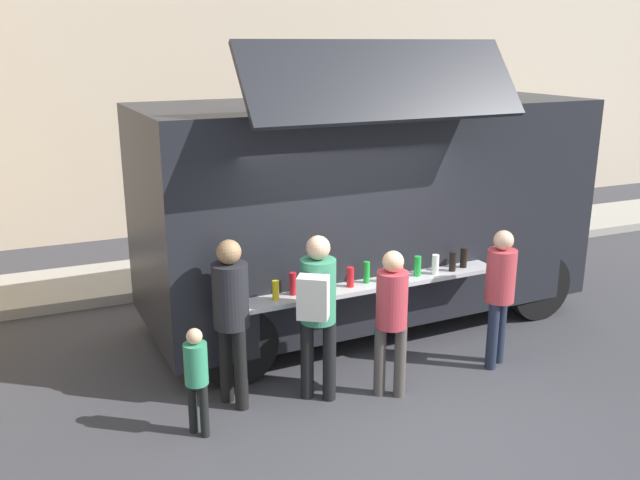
# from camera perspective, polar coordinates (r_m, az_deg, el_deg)

# --- Properties ---
(ground_plane) EXTENTS (60.00, 60.00, 0.00)m
(ground_plane) POSITION_cam_1_polar(r_m,az_deg,el_deg) (7.00, 7.14, -14.61)
(ground_plane) COLOR #38383D
(curb_strip) EXTENTS (28.00, 1.60, 0.15)m
(curb_strip) POSITION_cam_1_polar(r_m,az_deg,el_deg) (10.75, -22.62, -4.04)
(curb_strip) COLOR #9E998E
(curb_strip) RESTS_ON ground
(food_truck_main) EXTENTS (5.73, 3.03, 3.61)m
(food_truck_main) POSITION_cam_1_polar(r_m,az_deg,el_deg) (8.72, 3.89, 2.96)
(food_truck_main) COLOR black
(food_truck_main) RESTS_ON ground
(trash_bin) EXTENTS (0.60, 0.60, 0.94)m
(trash_bin) POSITION_cam_1_polar(r_m,az_deg,el_deg) (13.02, 15.05, 1.91)
(trash_bin) COLOR #2F5D36
(trash_bin) RESTS_ON ground
(customer_front_ordering) EXTENTS (0.32, 0.32, 1.59)m
(customer_front_ordering) POSITION_cam_1_polar(r_m,az_deg,el_deg) (6.97, 6.04, -5.97)
(customer_front_ordering) COLOR #4A4440
(customer_front_ordering) RESTS_ON ground
(customer_mid_with_backpack) EXTENTS (0.51, 0.57, 1.77)m
(customer_mid_with_backpack) POSITION_cam_1_polar(r_m,az_deg,el_deg) (6.78, -0.22, -5.31)
(customer_mid_with_backpack) COLOR black
(customer_mid_with_backpack) RESTS_ON ground
(customer_rear_waiting) EXTENTS (0.36, 0.36, 1.76)m
(customer_rear_waiting) POSITION_cam_1_polar(r_m,az_deg,el_deg) (6.77, -7.49, -5.77)
(customer_rear_waiting) COLOR black
(customer_rear_waiting) RESTS_ON ground
(customer_extra_browsing) EXTENTS (0.33, 0.33, 1.61)m
(customer_extra_browsing) POSITION_cam_1_polar(r_m,az_deg,el_deg) (7.83, 14.90, -3.80)
(customer_extra_browsing) COLOR #1D2537
(customer_extra_browsing) RESTS_ON ground
(child_near_queue) EXTENTS (0.22, 0.22, 1.08)m
(child_near_queue) POSITION_cam_1_polar(r_m,az_deg,el_deg) (6.48, -10.37, -10.89)
(child_near_queue) COLOR black
(child_near_queue) RESTS_ON ground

